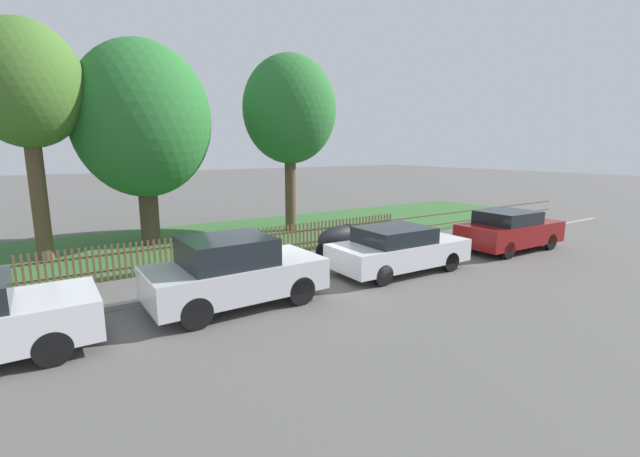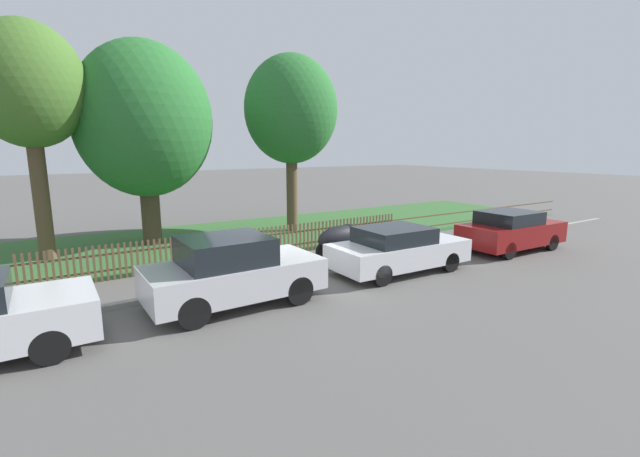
% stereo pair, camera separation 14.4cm
% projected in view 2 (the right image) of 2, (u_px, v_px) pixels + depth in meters
% --- Properties ---
extents(ground_plane, '(120.00, 120.00, 0.00)m').
position_uv_depth(ground_plane, '(284.00, 279.00, 11.73)').
color(ground_plane, '#565451').
extents(kerb_stone, '(35.25, 0.20, 0.12)m').
position_uv_depth(kerb_stone, '(283.00, 276.00, 11.80)').
color(kerb_stone, gray).
rests_on(kerb_stone, ground).
extents(grass_strip, '(35.25, 7.45, 0.01)m').
position_uv_depth(grass_strip, '(211.00, 239.00, 16.82)').
color(grass_strip, '#33602D').
rests_on(grass_strip, ground).
extents(park_fence, '(35.25, 0.05, 1.00)m').
position_uv_depth(park_fence, '(248.00, 244.00, 13.65)').
color(park_fence, brown).
rests_on(park_fence, ground).
extents(parked_car_black_saloon, '(3.94, 1.92, 1.59)m').
position_uv_depth(parked_car_black_saloon, '(232.00, 271.00, 9.66)').
color(parked_car_black_saloon, '#BCBCC1').
rests_on(parked_car_black_saloon, ground).
extents(parked_car_navy_estate, '(4.13, 1.87, 1.32)m').
position_uv_depth(parked_car_navy_estate, '(398.00, 249.00, 12.30)').
color(parked_car_navy_estate, silver).
rests_on(parked_car_navy_estate, ground).
extents(parked_car_red_compact, '(3.92, 1.82, 1.39)m').
position_uv_depth(parked_car_red_compact, '(511.00, 230.00, 14.91)').
color(parked_car_red_compact, maroon).
rests_on(parked_car_red_compact, ground).
extents(covered_motorcycle, '(1.93, 0.89, 1.07)m').
position_uv_depth(covered_motorcycle, '(342.00, 238.00, 13.93)').
color(covered_motorcycle, black).
rests_on(covered_motorcycle, ground).
extents(tree_nearest_kerb, '(3.28, 3.28, 7.31)m').
position_uv_depth(tree_nearest_kerb, '(28.00, 87.00, 12.89)').
color(tree_nearest_kerb, brown).
rests_on(tree_nearest_kerb, ground).
extents(tree_behind_motorcycle, '(4.75, 4.75, 7.25)m').
position_uv_depth(tree_behind_motorcycle, '(144.00, 121.00, 15.22)').
color(tree_behind_motorcycle, '#473828').
rests_on(tree_behind_motorcycle, ground).
extents(tree_mid_park, '(3.87, 3.87, 7.34)m').
position_uv_depth(tree_mid_park, '(291.00, 111.00, 17.74)').
color(tree_mid_park, brown).
rests_on(tree_mid_park, ground).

